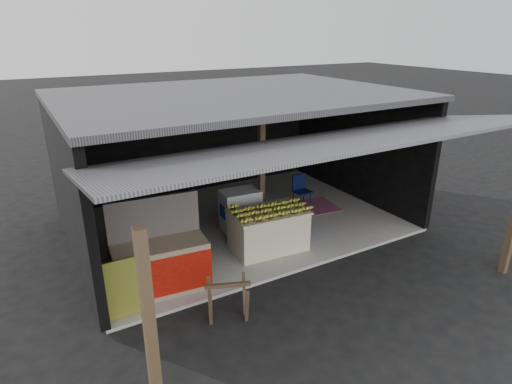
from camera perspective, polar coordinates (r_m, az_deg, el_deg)
ground at (r=8.18m, az=5.75°, el=-10.56°), size 80.00×80.00×0.00m
concrete_slab at (r=10.04m, az=-2.53°, el=-3.99°), size 7.00×5.00×0.06m
shophouse at (r=9.64m, az=-3.60°, el=7.95°), size 7.40×7.29×3.02m
banana_table at (r=8.63m, az=1.66°, el=-5.07°), size 1.58×1.04×0.83m
banana_pile at (r=8.42m, az=1.69°, el=-2.03°), size 1.45×0.94×0.16m
white_crate at (r=9.42m, az=-2.11°, el=-2.45°), size 0.87×0.62×0.92m
neighbor_stall at (r=7.48m, az=-12.56°, el=-9.40°), size 1.61×0.84×1.60m
green_signboard at (r=7.01m, az=-17.63°, el=-12.25°), size 0.63×0.15×0.94m
sawhorse at (r=6.73m, az=-3.77°, el=-13.85°), size 0.77×0.76×0.67m
water_barrel at (r=9.31m, az=6.11°, el=-4.15°), size 0.37×0.37×0.54m
plastic_chair at (r=10.75m, az=5.98°, el=0.54°), size 0.38×0.38×0.81m
magenta_rug at (r=10.79m, az=6.81°, el=-2.10°), size 1.61×1.18×0.01m
picture_frames at (r=11.47m, az=-9.05°, el=8.95°), size 1.62×0.04×0.46m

